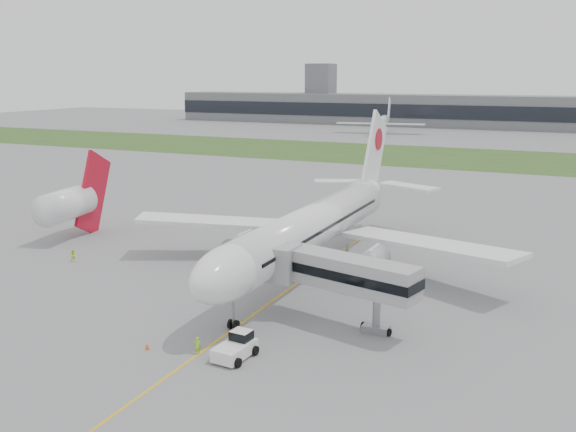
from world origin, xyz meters
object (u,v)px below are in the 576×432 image
at_px(airliner, 316,224).
at_px(neighbor_aircraft, 70,203).
at_px(ground_crew_near, 198,345).
at_px(pushback_tug, 236,346).
at_px(jet_bridge, 337,272).

height_order(airliner, neighbor_aircraft, airliner).
distance_m(airliner, ground_crew_near, 26.25).
xyz_separation_m(pushback_tug, neighbor_aircraft, (-40.50, 24.72, 4.14)).
relative_size(airliner, neighbor_aircraft, 3.40).
relative_size(jet_bridge, ground_crew_near, 9.93).
relative_size(jet_bridge, neighbor_aircraft, 0.95).
xyz_separation_m(pushback_tug, ground_crew_near, (-3.20, -0.88, -0.17)).
xyz_separation_m(ground_crew_near, neighbor_aircraft, (-37.30, 25.60, 4.31)).
height_order(ground_crew_near, neighbor_aircraft, neighbor_aircraft).
height_order(pushback_tug, neighbor_aircraft, neighbor_aircraft).
bearing_deg(ground_crew_near, neighbor_aircraft, -48.76).
bearing_deg(neighbor_aircraft, jet_bridge, -27.79).
height_order(jet_bridge, ground_crew_near, jet_bridge).
bearing_deg(jet_bridge, airliner, 132.27).
relative_size(pushback_tug, jet_bridge, 0.27).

